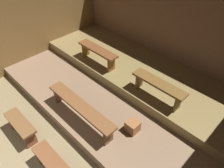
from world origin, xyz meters
TOP-DOWN VIEW (x-y plane):
  - ground at (0.00, 2.68)m, footprint 6.68×6.15m
  - wall_back at (0.00, 5.38)m, footprint 6.68×0.06m
  - wall_left at (-2.97, 2.68)m, footprint 0.06×6.15m
  - platform_lower at (0.00, 3.62)m, footprint 5.88×3.47m
  - platform_middle at (0.00, 4.39)m, footprint 5.88×1.92m
  - bench_floor_left at (-0.59, 1.25)m, footprint 0.91×0.29m
  - bench_floor_right at (0.59, 1.25)m, footprint 0.91×0.29m
  - bench_lower_center at (0.11, 2.30)m, footprint 1.89×0.29m
  - bench_middle_left at (-0.98, 3.77)m, footprint 1.27×0.29m
  - bench_middle_right at (0.98, 3.77)m, footprint 1.27×0.29m
  - wooden_crate_lower at (1.08, 2.85)m, footprint 0.25×0.25m

SIDE VIEW (x-z plane):
  - ground at x=0.00m, z-range -0.08..0.00m
  - platform_lower at x=0.00m, z-range 0.00..0.25m
  - bench_floor_left at x=-0.59m, z-range 0.11..0.55m
  - bench_floor_right at x=0.59m, z-range 0.11..0.55m
  - platform_middle at x=0.00m, z-range 0.25..0.49m
  - wooden_crate_lower at x=1.08m, z-range 0.25..0.50m
  - bench_lower_center at x=0.11m, z-range 0.39..0.83m
  - bench_middle_left at x=-0.98m, z-range 0.62..1.06m
  - bench_middle_right at x=0.98m, z-range 0.62..1.06m
  - wall_back at x=0.00m, z-range 0.00..2.47m
  - wall_left at x=-2.97m, z-range 0.00..2.47m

